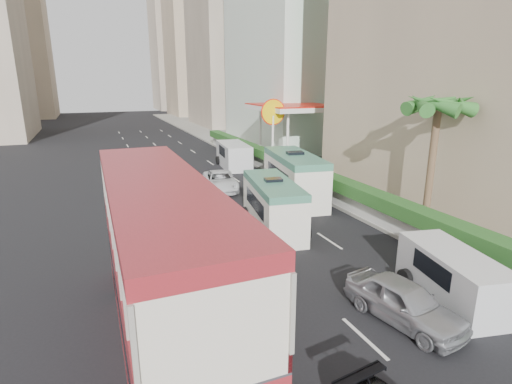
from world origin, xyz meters
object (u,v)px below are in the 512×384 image
car_silver_lane_a (221,244)px  shell_station (292,134)px  car_silver_lane_b (402,321)px  panel_van_near (453,276)px  minibus_near (273,205)px  palm_tree (431,169)px  minibus_far (294,178)px  double_decker_bus (162,266)px  panel_van_far (234,155)px  van_asset (220,190)px

car_silver_lane_a → shell_station: 20.61m
car_silver_lane_b → panel_van_near: panel_van_near is taller
car_silver_lane_a → minibus_near: 3.52m
car_silver_lane_a → palm_tree: 10.91m
minibus_far → shell_station: bearing=72.7°
car_silver_lane_a → car_silver_lane_b: (3.55, -8.34, 0.00)m
double_decker_bus → shell_station: shell_station is taller
car_silver_lane_b → minibus_far: 14.01m
car_silver_lane_a → panel_van_far: panel_van_far is taller
van_asset → palm_tree: palm_tree is taller
panel_van_near → panel_van_far: size_ratio=0.82×
car_silver_lane_b → panel_van_far: panel_van_far is taller
van_asset → double_decker_bus: bearing=-102.4°
panel_van_near → minibus_near: bearing=120.4°
car_silver_lane_a → palm_tree: bearing=-14.6°
double_decker_bus → panel_van_far: bearing=66.2°
van_asset → shell_station: bearing=46.6°
car_silver_lane_a → palm_tree: size_ratio=0.69×
car_silver_lane_a → palm_tree: (10.03, -2.64, 3.38)m
car_silver_lane_b → van_asset: size_ratio=0.86×
van_asset → panel_van_near: size_ratio=1.07×
minibus_far → van_asset: bearing=140.2°
double_decker_bus → minibus_far: double_decker_bus is taller
panel_van_far → shell_station: 6.00m
minibus_near → palm_tree: size_ratio=0.92×
van_asset → shell_station: (9.28, 6.85, 2.75)m
panel_van_far → palm_tree: size_ratio=0.84×
car_silver_lane_a → car_silver_lane_b: car_silver_lane_a is taller
double_decker_bus → panel_van_near: 10.10m
double_decker_bus → palm_tree: (13.80, 4.00, 0.85)m
car_silver_lane_b → shell_station: 26.33m
double_decker_bus → minibus_far: 15.83m
palm_tree → car_silver_lane_a: bearing=165.3°
double_decker_bus → panel_van_far: (10.24, 23.27, -1.45)m
panel_van_near → car_silver_lane_b: bearing=-158.5°
van_asset → shell_station: shell_station is taller
minibus_far → panel_van_near: size_ratio=1.55×
car_silver_lane_a → shell_station: size_ratio=0.55×
double_decker_bus → van_asset: bearing=67.4°
double_decker_bus → panel_van_near: bearing=-7.3°
minibus_far → minibus_near: bearing=-119.7°
van_asset → minibus_near: 8.72m
shell_station → van_asset: bearing=-143.6°
panel_van_far → van_asset: bearing=-110.2°
van_asset → palm_tree: 14.47m
double_decker_bus → palm_tree: 14.39m
minibus_near → panel_van_near: minibus_near is taller
minibus_near → minibus_far: bearing=60.4°
minibus_far → palm_tree: (3.37, -7.87, 1.85)m
double_decker_bus → shell_station: size_ratio=1.38×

